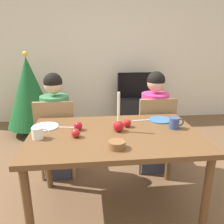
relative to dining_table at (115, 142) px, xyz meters
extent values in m
plane|color=brown|center=(0.00, 0.00, -0.67)|extent=(7.68, 7.68, 0.00)
cube|color=beige|center=(0.00, 2.60, 0.63)|extent=(6.40, 0.10, 2.60)
cube|color=brown|center=(0.00, 0.00, 0.06)|extent=(1.40, 0.90, 0.04)
cylinder|color=brown|center=(-0.64, -0.39, -0.31)|extent=(0.06, 0.06, 0.71)
cylinder|color=brown|center=(0.64, -0.39, -0.31)|extent=(0.06, 0.06, 0.71)
cylinder|color=brown|center=(-0.64, 0.39, -0.31)|extent=(0.06, 0.06, 0.71)
cylinder|color=brown|center=(0.64, 0.39, -0.31)|extent=(0.06, 0.06, 0.71)
cube|color=#99754C|center=(-0.56, 0.69, -0.24)|extent=(0.40, 0.40, 0.04)
cube|color=#99754C|center=(-0.56, 0.51, 0.01)|extent=(0.40, 0.04, 0.45)
cylinder|color=#99754C|center=(-0.39, 0.86, -0.46)|extent=(0.04, 0.04, 0.41)
cylinder|color=#99754C|center=(-0.73, 0.86, -0.46)|extent=(0.04, 0.04, 0.41)
cylinder|color=#99754C|center=(-0.39, 0.52, -0.46)|extent=(0.04, 0.04, 0.41)
cylinder|color=#99754C|center=(-0.73, 0.52, -0.46)|extent=(0.04, 0.04, 0.41)
cube|color=#99754C|center=(0.53, 0.69, -0.24)|extent=(0.40, 0.40, 0.04)
cube|color=#99754C|center=(0.53, 0.51, 0.01)|extent=(0.40, 0.04, 0.45)
cylinder|color=#99754C|center=(0.70, 0.86, -0.46)|extent=(0.04, 0.04, 0.41)
cylinder|color=#99754C|center=(0.36, 0.86, -0.46)|extent=(0.04, 0.04, 0.41)
cylinder|color=#99754C|center=(0.70, 0.52, -0.46)|extent=(0.04, 0.04, 0.41)
cylinder|color=#99754C|center=(0.36, 0.52, -0.46)|extent=(0.04, 0.04, 0.41)
cube|color=#33384C|center=(-0.56, 0.64, -0.44)|extent=(0.28, 0.28, 0.45)
cylinder|color=#387A4C|center=(-0.56, 0.64, 0.02)|extent=(0.30, 0.30, 0.48)
sphere|color=tan|center=(-0.56, 0.64, 0.38)|extent=(0.19, 0.19, 0.19)
sphere|color=black|center=(-0.56, 0.64, 0.41)|extent=(0.19, 0.19, 0.19)
cube|color=#33384C|center=(0.53, 0.64, -0.44)|extent=(0.28, 0.28, 0.45)
cylinder|color=#D1337A|center=(0.53, 0.64, 0.02)|extent=(0.30, 0.30, 0.48)
sphere|color=tan|center=(0.53, 0.64, 0.38)|extent=(0.19, 0.19, 0.19)
sphere|color=black|center=(0.53, 0.64, 0.41)|extent=(0.19, 0.19, 0.19)
cube|color=black|center=(0.72, 2.30, -0.43)|extent=(0.64, 0.40, 0.48)
cube|color=black|center=(0.72, 2.30, 0.04)|extent=(0.79, 0.04, 0.46)
cube|color=black|center=(0.72, 2.30, 0.04)|extent=(0.76, 0.05, 0.46)
cylinder|color=brown|center=(-1.15, 1.94, -0.60)|extent=(0.08, 0.08, 0.14)
cone|color=#195628|center=(-1.15, 1.94, 0.03)|extent=(0.78, 0.78, 1.12)
sphere|color=yellow|center=(-1.15, 1.94, 0.63)|extent=(0.08, 0.08, 0.08)
sphere|color=red|center=(0.04, 0.04, 0.13)|extent=(0.09, 0.09, 0.09)
cylinder|color=#EFE5C6|center=(0.04, 0.04, 0.30)|extent=(0.02, 0.02, 0.25)
cylinder|color=silver|center=(-0.59, 0.19, 0.09)|extent=(0.23, 0.23, 0.01)
cylinder|color=teal|center=(0.47, 0.26, 0.09)|extent=(0.21, 0.21, 0.01)
cylinder|color=white|center=(-0.61, -0.05, 0.13)|extent=(0.09, 0.09, 0.09)
torus|color=white|center=(-0.55, -0.05, 0.13)|extent=(0.06, 0.01, 0.06)
cylinder|color=#33477F|center=(0.53, 0.05, 0.13)|extent=(0.09, 0.09, 0.10)
torus|color=#33477F|center=(0.58, 0.05, 0.14)|extent=(0.07, 0.01, 0.07)
cube|color=silver|center=(-0.42, 0.16, 0.09)|extent=(0.18, 0.05, 0.01)
cube|color=silver|center=(0.30, 0.27, 0.09)|extent=(0.18, 0.02, 0.01)
cylinder|color=brown|center=(-0.02, -0.28, 0.11)|extent=(0.12, 0.12, 0.05)
sphere|color=#B11D1E|center=(-0.31, -0.05, 0.12)|extent=(0.07, 0.07, 0.07)
sphere|color=#B11917|center=(0.13, 0.13, 0.12)|extent=(0.07, 0.07, 0.07)
sphere|color=#B4111E|center=(-0.30, 0.10, 0.12)|extent=(0.07, 0.07, 0.07)
camera|label=1|loc=(-0.20, -1.70, 0.80)|focal=35.90mm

